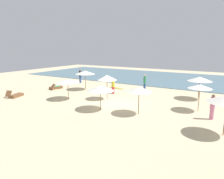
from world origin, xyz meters
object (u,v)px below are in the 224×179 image
at_px(person_4, 113,86).
at_px(surfboard, 116,88).
at_px(umbrella_4, 200,79).
at_px(person_0, 80,76).
at_px(umbrella_6, 85,72).
at_px(person_5, 145,82).
at_px(umbrella_0, 200,86).
at_px(lounger_2, 56,87).
at_px(umbrella_7, 68,81).
at_px(umbrella_1, 100,88).
at_px(umbrella_3, 139,89).
at_px(person_1, 212,107).
at_px(lounger_0, 16,95).
at_px(umbrella_2, 107,78).

bearing_deg(person_4, surfboard, 113.43).
bearing_deg(surfboard, umbrella_4, -3.43).
bearing_deg(person_0, umbrella_6, -43.16).
distance_m(person_0, surfboard, 6.35).
bearing_deg(surfboard, person_5, 10.56).
bearing_deg(umbrella_0, lounger_2, 178.81).
height_order(umbrella_6, umbrella_7, umbrella_6).
bearing_deg(umbrella_1, lounger_2, 156.52).
bearing_deg(umbrella_3, umbrella_0, 40.09).
xyz_separation_m(person_0, person_1, (17.30, -6.81, -0.08)).
distance_m(umbrella_1, person_4, 5.90).
bearing_deg(person_1, lounger_2, 173.64).
bearing_deg(lounger_0, umbrella_3, 6.67).
bearing_deg(person_0, lounger_2, -86.78).
xyz_separation_m(umbrella_1, umbrella_7, (-4.47, 1.12, 0.05)).
bearing_deg(umbrella_0, person_1, -55.35).
distance_m(person_1, person_5, 10.16).
relative_size(umbrella_2, surfboard, 1.03).
bearing_deg(umbrella_7, umbrella_0, 12.81).
relative_size(umbrella_4, umbrella_7, 1.00).
bearing_deg(umbrella_0, umbrella_2, -175.45).
height_order(umbrella_0, surfboard, umbrella_0).
xyz_separation_m(person_1, person_4, (-9.89, 3.35, -0.04)).
height_order(umbrella_7, person_0, umbrella_7).
bearing_deg(person_0, person_5, -0.61).
bearing_deg(lounger_2, umbrella_3, -15.72).
bearing_deg(umbrella_0, person_5, 141.91).
bearing_deg(umbrella_1, person_4, 110.81).
xyz_separation_m(umbrella_2, person_4, (-0.77, 2.42, -1.24)).
relative_size(person_0, surfboard, 0.83).
bearing_deg(lounger_2, surfboard, 34.98).
bearing_deg(umbrella_2, person_5, 75.61).
bearing_deg(person_1, umbrella_4, 106.76).
height_order(umbrella_2, person_0, umbrella_2).
bearing_deg(lounger_0, person_1, 9.84).
bearing_deg(person_4, umbrella_2, -72.31).
distance_m(umbrella_0, person_5, 8.39).
height_order(umbrella_3, umbrella_7, umbrella_3).
distance_m(umbrella_3, umbrella_4, 7.71).
relative_size(lounger_2, person_1, 1.01).
distance_m(lounger_0, person_1, 17.75).
xyz_separation_m(lounger_0, person_5, (9.84, 9.73, 0.77)).
xyz_separation_m(umbrella_3, lounger_2, (-12.24, 3.44, -1.72)).
height_order(umbrella_0, person_1, umbrella_0).
bearing_deg(person_4, person_1, -18.71).
xyz_separation_m(umbrella_3, umbrella_6, (-8.92, 4.98, 0.14)).
height_order(umbrella_4, lounger_2, umbrella_4).
bearing_deg(umbrella_7, umbrella_2, 31.08).
xyz_separation_m(umbrella_7, surfboard, (1.22, 7.04, -1.76)).
height_order(umbrella_3, person_5, umbrella_3).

